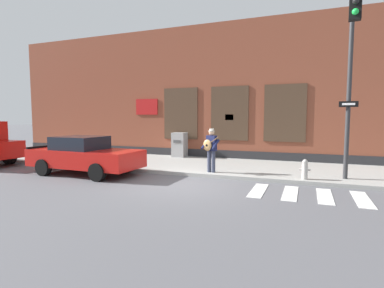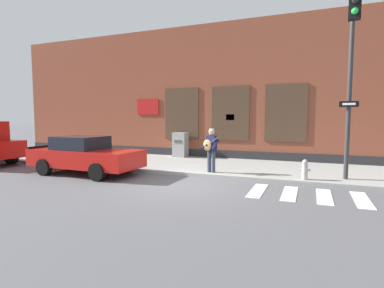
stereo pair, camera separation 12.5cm
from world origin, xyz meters
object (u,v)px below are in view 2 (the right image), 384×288
busker (211,148)px  traffic_light (351,63)px  fire_hydrant (305,170)px  red_car (85,155)px  utility_box (180,145)px

busker → traffic_light: 5.52m
traffic_light → fire_hydrant: (-1.25, 0.35, -3.48)m
red_car → fire_hydrant: bearing=9.7°
utility_box → fire_hydrant: 7.57m
busker → fire_hydrant: size_ratio=2.45×
red_car → busker: 5.09m
busker → utility_box: size_ratio=1.29×
red_car → fire_hydrant: size_ratio=6.66×
busker → fire_hydrant: bearing=-1.4°
red_car → busker: busker is taller
busker → utility_box: bearing=128.0°
red_car → busker: (4.85, 1.51, 0.35)m
red_car → utility_box: red_car is taller
red_car → utility_box: 5.67m
red_car → fire_hydrant: (8.30, 1.43, -0.28)m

